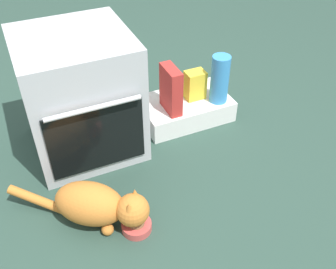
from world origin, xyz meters
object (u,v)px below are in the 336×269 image
at_px(snack_bag, 195,85).
at_px(soda_can, 171,87).
at_px(water_bottle, 220,79).
at_px(pantry_cabinet, 185,108).
at_px(cereal_box, 171,90).
at_px(oven, 80,96).
at_px(cat, 97,205).
at_px(food_bowl, 137,225).

height_order(snack_bag, soda_can, snack_bag).
height_order(snack_bag, water_bottle, water_bottle).
bearing_deg(water_bottle, pantry_cabinet, 154.26).
bearing_deg(water_bottle, cereal_box, 174.46).
bearing_deg(cereal_box, soda_can, 64.47).
bearing_deg(soda_can, oven, -171.62).
distance_m(pantry_cabinet, cereal_box, 0.25).
distance_m(cat, cereal_box, 0.82).
height_order(water_bottle, soda_can, water_bottle).
bearing_deg(pantry_cabinet, cereal_box, -154.69).
bearing_deg(cat, food_bowl, 0.00).
bearing_deg(water_bottle, cat, -151.76).
height_order(pantry_cabinet, food_bowl, pantry_cabinet).
xyz_separation_m(snack_bag, water_bottle, (0.12, -0.09, 0.06)).
bearing_deg(soda_can, food_bowl, -124.44).
relative_size(oven, snack_bag, 3.76).
distance_m(food_bowl, water_bottle, 1.01).
height_order(oven, cereal_box, oven).
bearing_deg(water_bottle, snack_bag, 142.86).
relative_size(pantry_cabinet, cereal_box, 1.97).
relative_size(cat, water_bottle, 1.96).
distance_m(oven, snack_bag, 0.71).
bearing_deg(snack_bag, cereal_box, -162.59).
distance_m(cereal_box, water_bottle, 0.31).
bearing_deg(oven, snack_bag, 0.18).
relative_size(cat, soda_can, 4.89).
bearing_deg(food_bowl, pantry_cabinet, 49.70).
distance_m(pantry_cabinet, snack_bag, 0.17).
xyz_separation_m(oven, snack_bag, (0.70, 0.00, -0.11)).
bearing_deg(water_bottle, food_bowl, -141.81).
xyz_separation_m(pantry_cabinet, water_bottle, (0.18, -0.09, 0.22)).
height_order(pantry_cabinet, water_bottle, water_bottle).
bearing_deg(snack_bag, cat, -143.99).
bearing_deg(soda_can, water_bottle, -35.82).
relative_size(pantry_cabinet, cat, 0.94).
relative_size(oven, pantry_cabinet, 1.23).
bearing_deg(food_bowl, water_bottle, 38.19).
distance_m(pantry_cabinet, soda_can, 0.16).
distance_m(snack_bag, soda_can, 0.15).
distance_m(pantry_cabinet, water_bottle, 0.30).
height_order(cereal_box, soda_can, cereal_box).
bearing_deg(oven, cat, -99.90).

